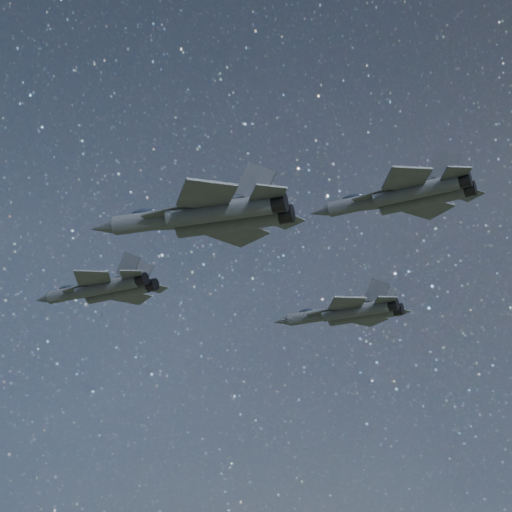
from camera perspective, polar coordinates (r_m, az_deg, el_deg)
The scene contains 4 objects.
jet_lead at distance 86.62m, azimuth -11.05°, elevation -2.35°, with size 16.58×11.62×4.18m.
jet_left at distance 96.59m, azimuth 6.71°, elevation -4.10°, with size 17.53×12.27×4.42m.
jet_right at distance 63.85m, azimuth -3.57°, elevation 2.94°, with size 18.47×12.49×4.65m.
jet_slot at distance 68.65m, azimuth 10.79°, elevation 4.35°, with size 15.43×10.81×3.89m.
Camera 1 is at (40.30, -59.44, 117.28)m, focal length 55.00 mm.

